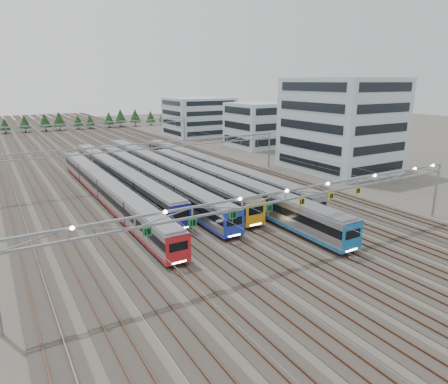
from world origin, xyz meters
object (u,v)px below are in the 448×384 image
train_e (224,184)px  gantry_near (286,198)px  train_b (118,175)px  gantry_far (95,128)px  depot_bldg_south (340,125)px  depot_bldg_north (199,117)px  train_f (211,168)px  depot_bldg_mid (256,125)px  train_c (149,177)px  train_a (106,189)px  train_d (163,170)px  gantry_mid (152,150)px

train_e → gantry_near: gantry_near is taller
train_b → gantry_far: gantry_far is taller
depot_bldg_south → depot_bldg_north: bearing=89.7°
train_f → depot_bldg_north: size_ratio=2.83×
depot_bldg_mid → gantry_far: bearing=156.7°
train_f → train_c: bearing=-176.7°
train_c → train_a: bearing=-153.4°
train_d → gantry_near: gantry_near is taller
train_c → train_d: (4.50, 4.12, 0.10)m
train_e → train_f: size_ratio=0.90×
train_f → gantry_near: 39.17m
gantry_mid → gantry_far: bearing=90.0°
train_a → gantry_mid: bearing=36.1°
train_c → depot_bldg_north: bearing=55.6°
train_b → depot_bldg_north: bearing=50.8°
gantry_far → gantry_near: bearing=-90.0°
train_c → depot_bldg_north: 75.98m
train_e → train_f: train_e is taller
gantry_mid → depot_bldg_mid: depot_bldg_mid is taller
train_c → depot_bldg_mid: bearing=33.6°
train_f → gantry_mid: 12.35m
train_a → train_f: (22.50, 5.27, 0.07)m
train_c → gantry_far: 48.93m
train_a → depot_bldg_south: (51.49, -1.06, 7.80)m
train_c → depot_bldg_mid: 54.57m
depot_bldg_north → gantry_far: bearing=-161.1°
depot_bldg_south → depot_bldg_north: 68.24m
train_b → depot_bldg_north: depot_bldg_north is taller
train_b → gantry_far: size_ratio=1.01×
depot_bldg_south → train_d: bearing=165.7°
gantry_far → depot_bldg_mid: depot_bldg_mid is taller
train_f → gantry_near: bearing=-106.9°
train_f → train_e: bearing=-109.3°
train_f → gantry_near: gantry_near is taller
gantry_near → depot_bldg_south: bearing=37.5°
train_b → train_e: (13.50, -16.61, 0.05)m
train_a → train_e: (18.00, -7.59, 0.15)m
train_a → train_b: (4.50, 9.02, 0.10)m
train_b → train_f: bearing=-11.8°
train_b → train_c: 6.38m
train_a → train_e: 19.54m
train_b → depot_bldg_mid: bearing=27.2°
depot_bldg_south → train_c: bearing=172.5°
gantry_far → depot_bldg_south: size_ratio=2.56×
train_b → gantry_near: gantry_near is taller
gantry_far → depot_bldg_south: 67.64m
depot_bldg_south → train_f: bearing=167.7°
train_a → depot_bldg_north: 84.91m
depot_bldg_south → gantry_far: bearing=126.6°
train_b → train_e: train_e is taller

